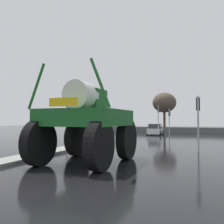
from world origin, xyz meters
TOP-DOWN VIEW (x-y plane):
  - ground_plane at (0.00, 18.00)m, footprint 120.00×120.00m
  - median_island at (-4.31, 6.37)m, footprint 1.36×9.57m
  - oversize_sprayer at (-0.80, 5.18)m, footprint 4.08×5.54m
  - sedan_ahead at (-1.51, 28.29)m, footprint 1.96×4.14m
  - traffic_signal_near_left at (-5.31, 11.16)m, footprint 0.24×0.54m
  - traffic_signal_near_right at (4.29, 11.16)m, footprint 0.24×0.54m
  - traffic_signal_far_left at (0.55, 27.20)m, footprint 0.24×0.55m
  - traffic_signal_far_right at (-0.89, 27.19)m, footprint 0.24×0.55m
  - bare_tree_left at (-10.75, 22.41)m, footprint 2.79×2.79m
  - bare_tree_far_center at (-1.39, 36.48)m, footprint 4.00×4.00m
  - roadside_barrier at (0.00, 34.32)m, footprint 29.87×0.24m

SIDE VIEW (x-z plane):
  - ground_plane at x=0.00m, z-range 0.00..0.00m
  - median_island at x=-4.31m, z-range 0.00..0.15m
  - roadside_barrier at x=0.00m, z-range 0.00..0.90m
  - sedan_ahead at x=-1.51m, z-range -0.05..1.47m
  - oversize_sprayer at x=-0.80m, z-range -0.35..4.22m
  - traffic_signal_far_left at x=0.55m, z-range 0.80..4.31m
  - traffic_signal_near_right at x=4.29m, z-range 0.83..4.44m
  - traffic_signal_near_left at x=-5.31m, z-range 0.87..4.68m
  - traffic_signal_far_right at x=-0.89m, z-range 0.92..4.94m
  - bare_tree_left at x=-10.75m, z-range 1.48..6.87m
  - bare_tree_far_center at x=-1.39m, z-range 1.64..8.39m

